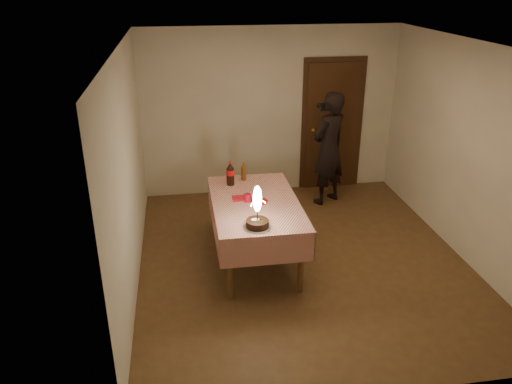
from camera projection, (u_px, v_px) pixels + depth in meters
The scene contains 11 objects.
ground at pixel (302, 259), 6.27m from camera, with size 4.00×4.50×0.01m, color brown.
room_shell at pixel (309, 130), 5.67m from camera, with size 4.04×4.54×2.62m.
dining_table at pixel (255, 209), 5.96m from camera, with size 1.02×1.72×0.81m.
birthday_cake at pixel (257, 216), 5.27m from camera, with size 0.31×0.31×0.48m.
red_plate at pixel (259, 201), 5.92m from camera, with size 0.22×0.22×0.01m, color red.
red_cup at pixel (248, 198), 5.89m from camera, with size 0.08×0.08×0.10m, color #B30C23.
clear_cup at pixel (259, 200), 5.84m from camera, with size 0.07×0.07×0.09m, color silver.
napkin_stack at pixel (239, 198), 5.98m from camera, with size 0.15×0.15×0.02m, color red.
cola_bottle at pixel (230, 174), 6.33m from camera, with size 0.10×0.10×0.32m.
amber_bottle_left at pixel (244, 171), 6.49m from camera, with size 0.06×0.06×0.26m.
photographer at pixel (329, 149), 7.50m from camera, with size 0.76×0.69×1.73m.
Camera 1 is at (-1.41, -5.24, 3.30)m, focal length 35.00 mm.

